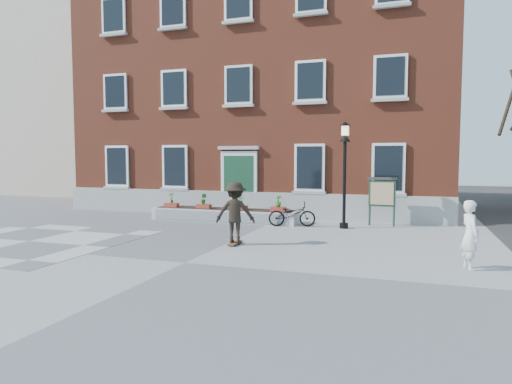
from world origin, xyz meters
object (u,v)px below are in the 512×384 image
at_px(bicycle, 292,214).
at_px(skateboarder, 235,212).
at_px(lamp_post, 345,160).
at_px(bystander, 470,235).
at_px(notice_board, 382,193).

bearing_deg(bicycle, skateboarder, 154.71).
bearing_deg(lamp_post, skateboarder, -121.74).
xyz_separation_m(bystander, notice_board, (-2.40, 6.34, 0.45)).
distance_m(bicycle, bystander, 7.61).
bearing_deg(notice_board, bystander, -69.27).
bearing_deg(bystander, skateboarder, 62.15).
bearing_deg(notice_board, bicycle, -158.98).
xyz_separation_m(bicycle, lamp_post, (1.94, 0.18, 2.07)).
bearing_deg(bicycle, lamp_post, -100.29).
distance_m(bicycle, skateboarder, 4.18).
relative_size(lamp_post, notice_board, 2.10).
distance_m(bicycle, notice_board, 3.55).
height_order(bystander, skateboarder, skateboarder).
height_order(bicycle, skateboarder, skateboarder).
height_order(lamp_post, notice_board, lamp_post).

